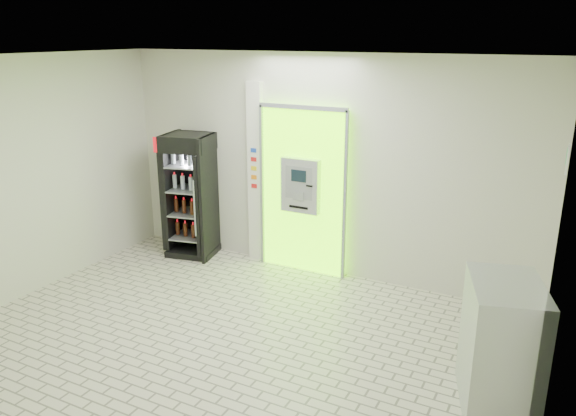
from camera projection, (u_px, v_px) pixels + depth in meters
The scene contains 7 objects.
ground at pixel (220, 353), 5.92m from camera, with size 6.00×6.00×0.00m, color beige.
room_shell at pixel (213, 185), 5.37m from camera, with size 6.00×6.00×6.00m.
atm_assembly at pixel (304, 190), 7.71m from camera, with size 1.30×0.24×2.33m.
pillar at pixel (256, 174), 8.04m from camera, with size 0.22×0.11×2.60m.
beverage_cooler at pixel (192, 197), 8.37m from camera, with size 0.80×0.76×1.84m.
steel_cabinet at pixel (501, 346), 4.94m from camera, with size 0.84×1.03×1.19m.
exit_sign at pixel (568, 159), 5.16m from camera, with size 0.02×0.22×0.26m.
Camera 1 is at (3.03, -4.28, 3.23)m, focal length 35.00 mm.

